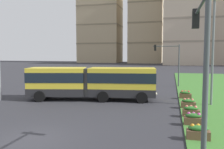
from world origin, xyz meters
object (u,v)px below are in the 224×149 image
object	(u,v)px
articulated_bus	(92,82)
traffic_light_near_right	(201,55)
flower_planter_1	(194,119)
flower_planter_3	(188,103)
streetlight_median	(213,47)
apartment_tower_eastcentre	(221,20)
traffic_light_far_right	(170,58)
apartment_tower_centre	(184,11)
flower_planter_0	(198,132)
flower_planter_4	(185,95)
apartment_tower_westcentre	(146,25)
apartment_tower_west	(100,17)
flower_planter_2	(191,111)
car_maroon_sedan	(88,76)

from	to	relation	value
articulated_bus	traffic_light_near_right	bearing A→B (deg)	-57.02
flower_planter_1	flower_planter_3	size ratio (longest dim) A/B	1.00
flower_planter_3	streetlight_median	world-z (taller)	streetlight_median
flower_planter_1	apartment_tower_eastcentre	size ratio (longest dim) A/B	0.03
flower_planter_1	traffic_light_far_right	size ratio (longest dim) A/B	0.20
traffic_light_near_right	apartment_tower_eastcentre	world-z (taller)	apartment_tower_eastcentre
flower_planter_3	traffic_light_far_right	xyz separation A→B (m)	(-1.55, 12.86, 3.39)
traffic_light_far_right	apartment_tower_eastcentre	world-z (taller)	apartment_tower_eastcentre
flower_planter_3	traffic_light_far_right	world-z (taller)	traffic_light_far_right
articulated_bus	apartment_tower_centre	xyz separation A→B (m)	(11.64, 82.81, 20.50)
traffic_light_far_right	flower_planter_0	bearing A→B (deg)	-85.57
traffic_light_near_right	apartment_tower_eastcentre	bearing A→B (deg)	79.33
traffic_light_near_right	flower_planter_4	bearing A→B (deg)	88.48
apartment_tower_westcentre	apartment_tower_centre	xyz separation A→B (m)	(16.97, -17.05, 3.35)
flower_planter_3	flower_planter_4	distance (m)	4.17
apartment_tower_west	flower_planter_2	bearing A→B (deg)	-70.15
car_maroon_sedan	flower_planter_2	size ratio (longest dim) A/B	4.11
flower_planter_3	apartment_tower_eastcentre	world-z (taller)	apartment_tower_eastcentre
streetlight_median	apartment_tower_eastcentre	distance (m)	89.68
car_maroon_sedan	flower_planter_3	size ratio (longest dim) A/B	4.11
articulated_bus	apartment_tower_eastcentre	xyz separation A→B (m)	(26.90, 87.03, 16.65)
car_maroon_sedan	traffic_light_near_right	xyz separation A→B (m)	(13.82, -27.51, 3.46)
traffic_light_far_right	traffic_light_near_right	size ratio (longest dim) A/B	0.90
flower_planter_0	car_maroon_sedan	bearing A→B (deg)	120.88
apartment_tower_centre	flower_planter_0	bearing A→B (deg)	-91.94
traffic_light_near_right	flower_planter_0	bearing A→B (deg)	83.90
traffic_light_far_right	car_maroon_sedan	bearing A→B (deg)	163.41
apartment_tower_eastcentre	traffic_light_far_right	bearing A→B (deg)	-104.72
flower_planter_3	apartment_tower_centre	size ratio (longest dim) A/B	0.02
flower_planter_4	traffic_light_near_right	size ratio (longest dim) A/B	0.18
flower_planter_3	apartment_tower_eastcentre	bearing A→B (deg)	78.30
apartment_tower_west	apartment_tower_centre	world-z (taller)	apartment_tower_west
articulated_bus	flower_planter_0	world-z (taller)	articulated_bus
articulated_bus	apartment_tower_west	bearing A→B (deg)	106.29
streetlight_median	apartment_tower_eastcentre	size ratio (longest dim) A/B	0.24
articulated_bus	apartment_tower_westcentre	bearing A→B (deg)	93.05
flower_planter_4	apartment_tower_centre	distance (m)	83.24
streetlight_median	apartment_tower_centre	world-z (taller)	apartment_tower_centre
apartment_tower_west	apartment_tower_westcentre	xyz separation A→B (m)	(24.32, -1.59, -4.87)
flower_planter_4	apartment_tower_eastcentre	xyz separation A→B (m)	(18.37, 84.51, 17.88)
apartment_tower_centre	articulated_bus	bearing A→B (deg)	-98.00
apartment_tower_eastcentre	articulated_bus	bearing A→B (deg)	-107.17
flower_planter_0	traffic_light_far_right	size ratio (longest dim) A/B	0.20
flower_planter_3	apartment_tower_westcentre	xyz separation A→B (m)	(-13.86, 101.52, 18.38)
flower_planter_1	flower_planter_4	bearing A→B (deg)	90.00
articulated_bus	traffic_light_near_right	xyz separation A→B (m)	(8.13, -12.53, 2.56)
flower_planter_2	traffic_light_far_right	size ratio (longest dim) A/B	0.20
traffic_light_far_right	apartment_tower_centre	size ratio (longest dim) A/B	0.12
apartment_tower_westcentre	flower_planter_3	bearing A→B (deg)	-82.23
car_maroon_sedan	apartment_tower_west	distance (m)	92.61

